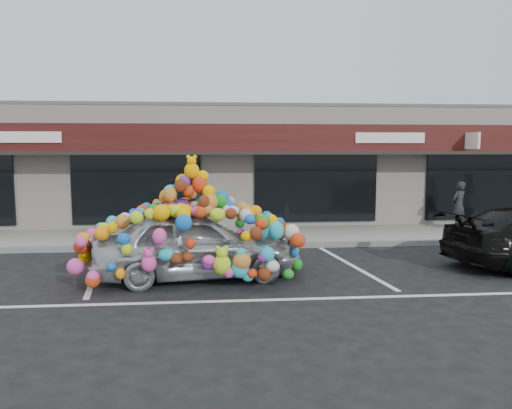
{
  "coord_description": "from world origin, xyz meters",
  "views": [
    {
      "loc": [
        -0.55,
        -11.23,
        2.81
      ],
      "look_at": [
        0.59,
        1.4,
        1.37
      ],
      "focal_mm": 35.0,
      "sensor_mm": 36.0,
      "label": 1
    }
  ],
  "objects": [
    {
      "name": "pedestrian_a",
      "position": [
        7.54,
        4.36,
        0.94
      ],
      "size": [
        0.68,
        0.6,
        1.57
      ],
      "primitive_type": "imported",
      "rotation": [
        0.0,
        0.0,
        3.61
      ],
      "color": "black",
      "rests_on": "sidewalk"
    },
    {
      "name": "shop_building",
      "position": [
        0.0,
        8.44,
        2.16
      ],
      "size": [
        24.0,
        7.2,
        4.31
      ],
      "color": "white",
      "rests_on": "ground"
    },
    {
      "name": "parking_stripe_mid",
      "position": [
        2.8,
        0.2,
        0.0
      ],
      "size": [
        0.73,
        4.37,
        0.01
      ],
      "primitive_type": "cube",
      "rotation": [
        0.0,
        0.0,
        0.14
      ],
      "color": "silver",
      "rests_on": "ground"
    },
    {
      "name": "ground",
      "position": [
        0.0,
        0.0,
        0.0
      ],
      "size": [
        90.0,
        90.0,
        0.0
      ],
      "primitive_type": "plane",
      "color": "black",
      "rests_on": "ground"
    },
    {
      "name": "parking_stripe_left",
      "position": [
        -3.2,
        0.2,
        0.0
      ],
      "size": [
        0.73,
        4.37,
        0.01
      ],
      "primitive_type": "cube",
      "rotation": [
        0.0,
        0.0,
        0.14
      ],
      "color": "silver",
      "rests_on": "ground"
    },
    {
      "name": "kerb",
      "position": [
        0.0,
        2.5,
        0.07
      ],
      "size": [
        26.0,
        0.18,
        0.16
      ],
      "primitive_type": "cube",
      "color": "slate",
      "rests_on": "ground"
    },
    {
      "name": "sidewalk",
      "position": [
        0.0,
        4.0,
        0.07
      ],
      "size": [
        26.0,
        3.0,
        0.15
      ],
      "primitive_type": "cube",
      "color": "gray",
      "rests_on": "ground"
    },
    {
      "name": "lane_line",
      "position": [
        2.0,
        -2.3,
        0.0
      ],
      "size": [
        14.0,
        0.12,
        0.01
      ],
      "primitive_type": "cube",
      "color": "silver",
      "rests_on": "ground"
    },
    {
      "name": "toy_car",
      "position": [
        -0.93,
        -0.59,
        0.91
      ],
      "size": [
        3.12,
        4.81,
        2.67
      ],
      "rotation": [
        0.0,
        0.0,
        1.71
      ],
      "color": "gray",
      "rests_on": "ground"
    }
  ]
}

